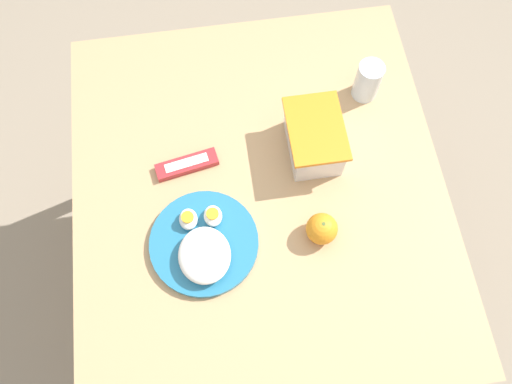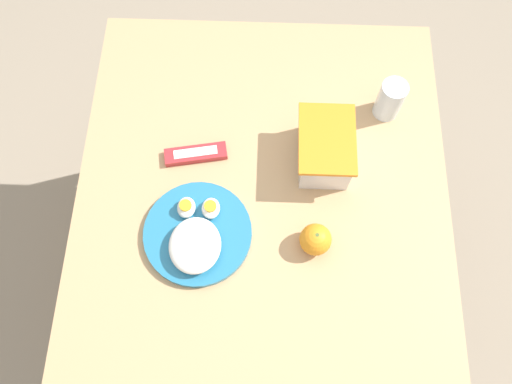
% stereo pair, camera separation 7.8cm
% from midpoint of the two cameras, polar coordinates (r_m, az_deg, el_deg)
% --- Properties ---
extents(ground_plane, '(10.00, 10.00, 0.00)m').
position_cam_midpoint_polar(ground_plane, '(1.95, 1.51, -8.39)').
color(ground_plane, gray).
extents(table, '(1.01, 0.90, 0.78)m').
position_cam_midpoint_polar(table, '(1.31, 2.23, -1.65)').
color(table, tan).
rests_on(table, ground_plane).
extents(food_container, '(0.18, 0.13, 0.11)m').
position_cam_midpoint_polar(food_container, '(1.22, 9.47, 4.67)').
color(food_container, white).
rests_on(food_container, table).
extents(orange_fruit, '(0.07, 0.07, 0.07)m').
position_cam_midpoint_polar(orange_fruit, '(1.14, 8.58, -5.55)').
color(orange_fruit, orange).
rests_on(orange_fruit, table).
extents(rice_plate, '(0.25, 0.25, 0.06)m').
position_cam_midpoint_polar(rice_plate, '(1.15, -5.04, -5.17)').
color(rice_plate, teal).
rests_on(rice_plate, table).
extents(candy_bar, '(0.07, 0.16, 0.02)m').
position_cam_midpoint_polar(candy_bar, '(1.24, -5.28, 4.21)').
color(candy_bar, '#B7282D').
rests_on(candy_bar, table).
extents(drinking_glass, '(0.07, 0.07, 0.11)m').
position_cam_midpoint_polar(drinking_glass, '(1.31, 16.59, 9.96)').
color(drinking_glass, silver).
rests_on(drinking_glass, table).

